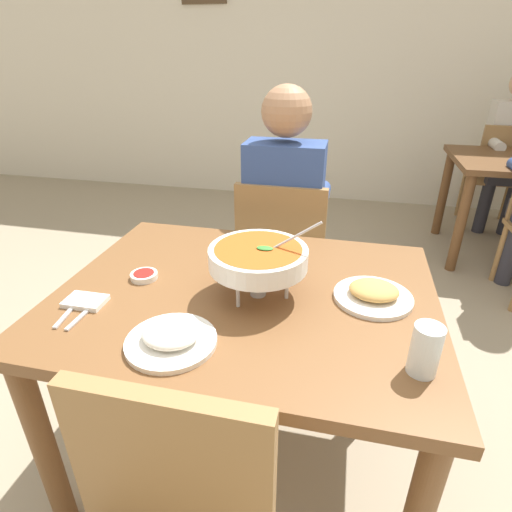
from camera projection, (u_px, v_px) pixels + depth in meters
The scene contains 15 objects.
ground_plane at pixel (248, 449), 1.65m from camera, with size 16.00×16.00×0.00m, color gray.
cafe_rear_partition at pixel (331, 41), 3.82m from camera, with size 10.00×0.10×3.00m, color beige.
dining_table_main at pixel (246, 319), 1.37m from camera, with size 1.19×0.92×0.75m.
chair_diner_main at pixel (282, 255), 2.07m from camera, with size 0.44×0.44×0.90m.
diner_main at pixel (285, 208), 1.99m from camera, with size 0.40×0.45×1.31m.
curry_bowl at pixel (258, 258), 1.24m from camera, with size 0.33×0.30×0.26m.
rice_plate at pixel (171, 338), 1.07m from camera, with size 0.24×0.24×0.06m.
appetizer_plate at pixel (373, 294), 1.26m from camera, with size 0.24×0.24×0.06m.
sauce_dish at pixel (143, 276), 1.38m from camera, with size 0.09×0.09×0.02m.
napkin_folded at pixel (85, 301), 1.25m from camera, with size 0.12×0.08×0.02m, color white.
fork_utensil at pixel (70, 311), 1.21m from camera, with size 0.01×0.17×0.01m, color silver.
spoon_utensil at pixel (85, 313), 1.20m from camera, with size 0.01×0.17×0.01m, color silver.
drink_glass at pixel (425, 352), 0.96m from camera, with size 0.07×0.07×0.13m.
chair_bg_left at pixel (499, 172), 3.46m from camera, with size 0.46×0.46×0.90m.
patron_bg_left at pixel (511, 144), 3.33m from camera, with size 0.40×0.45×1.31m.
Camera 1 is at (0.28, -1.09, 1.44)m, focal length 28.90 mm.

